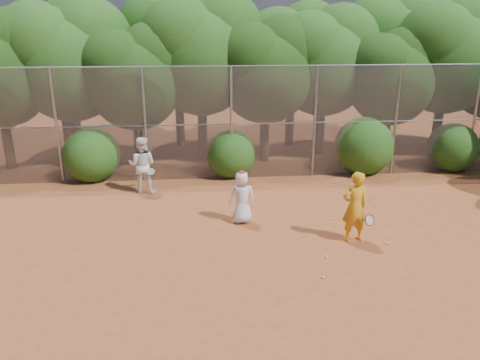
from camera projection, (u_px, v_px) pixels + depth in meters
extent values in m
plane|color=brown|center=(289.00, 253.00, 11.57)|extent=(80.00, 80.00, 0.00)
cylinder|color=gray|center=(57.00, 127.00, 16.00)|extent=(0.09, 0.09, 4.00)
cylinder|color=gray|center=(145.00, 126.00, 16.25)|extent=(0.09, 0.09, 4.00)
cylinder|color=gray|center=(231.00, 124.00, 16.50)|extent=(0.09, 0.09, 4.00)
cylinder|color=gray|center=(315.00, 123.00, 16.74)|extent=(0.09, 0.09, 4.00)
cylinder|color=gray|center=(396.00, 121.00, 16.99)|extent=(0.09, 0.09, 4.00)
cylinder|color=gray|center=(474.00, 120.00, 17.24)|extent=(0.09, 0.09, 4.00)
cylinder|color=gray|center=(260.00, 66.00, 15.93)|extent=(20.00, 0.05, 0.05)
cylinder|color=gray|center=(259.00, 124.00, 16.58)|extent=(20.00, 0.04, 0.04)
cube|color=slate|center=(259.00, 124.00, 16.58)|extent=(20.00, 0.02, 4.00)
cylinder|color=black|center=(7.00, 138.00, 17.94)|extent=(0.38, 0.38, 2.38)
sphere|color=black|center=(18.00, 49.00, 17.30)|extent=(3.05, 3.05, 3.05)
cylinder|color=black|center=(77.00, 132.00, 18.59)|extent=(0.38, 0.38, 2.52)
sphere|color=#1C4711|center=(69.00, 69.00, 17.80)|extent=(4.03, 4.03, 4.03)
sphere|color=#1C4711|center=(91.00, 41.00, 17.92)|extent=(3.23, 3.23, 3.23)
sphere|color=#1C4711|center=(45.00, 47.00, 17.19)|extent=(3.02, 3.02, 3.02)
cylinder|color=black|center=(139.00, 139.00, 18.20)|extent=(0.36, 0.36, 2.17)
sphere|color=black|center=(135.00, 84.00, 17.51)|extent=(3.47, 3.47, 3.47)
sphere|color=black|center=(153.00, 59.00, 17.62)|extent=(2.78, 2.78, 2.78)
sphere|color=black|center=(115.00, 66.00, 16.99)|extent=(2.60, 2.60, 2.60)
cylinder|color=black|center=(202.00, 126.00, 19.27)|extent=(0.39, 0.39, 2.66)
sphere|color=#1C4711|center=(201.00, 61.00, 18.43)|extent=(4.26, 4.26, 4.26)
sphere|color=#1C4711|center=(221.00, 33.00, 18.56)|extent=(3.40, 3.40, 3.40)
sphere|color=#1C4711|center=(181.00, 39.00, 17.79)|extent=(3.19, 3.19, 3.19)
cylinder|color=black|center=(264.00, 133.00, 18.97)|extent=(0.37, 0.37, 2.27)
sphere|color=black|center=(265.00, 77.00, 18.25)|extent=(3.64, 3.64, 3.64)
sphere|color=black|center=(283.00, 52.00, 18.36)|extent=(2.91, 2.91, 2.91)
sphere|color=black|center=(250.00, 59.00, 17.71)|extent=(2.73, 2.73, 2.73)
cylinder|color=black|center=(320.00, 126.00, 19.91)|extent=(0.38, 0.38, 2.45)
sphere|color=#1C4711|center=(323.00, 68.00, 19.13)|extent=(3.92, 3.92, 3.92)
sphere|color=#1C4711|center=(341.00, 43.00, 19.25)|extent=(3.14, 3.14, 3.14)
sphere|color=#1C4711|center=(309.00, 49.00, 18.54)|extent=(2.94, 2.94, 2.94)
cylinder|color=black|center=(385.00, 134.00, 19.23)|extent=(0.36, 0.36, 2.10)
sphere|color=black|center=(391.00, 83.00, 18.56)|extent=(3.36, 3.36, 3.36)
sphere|color=black|center=(406.00, 61.00, 18.67)|extent=(2.69, 2.69, 2.69)
sphere|color=black|center=(380.00, 67.00, 18.06)|extent=(2.52, 2.52, 2.52)
cylinder|color=black|center=(437.00, 124.00, 19.92)|extent=(0.39, 0.39, 2.59)
sphere|color=#1C4711|center=(446.00, 63.00, 19.10)|extent=(4.14, 4.14, 4.14)
sphere|color=#1C4711|center=(464.00, 36.00, 19.23)|extent=(3.32, 3.32, 3.32)
sphere|color=#1C4711|center=(435.00, 42.00, 18.48)|extent=(3.11, 3.11, 3.11)
cylinder|color=black|center=(66.00, 120.00, 20.66)|extent=(0.39, 0.39, 2.62)
sphere|color=#1C4711|center=(59.00, 60.00, 19.83)|extent=(4.20, 4.20, 4.20)
sphere|color=#1C4711|center=(79.00, 34.00, 19.96)|extent=(3.36, 3.36, 3.36)
sphere|color=#1C4711|center=(36.00, 40.00, 19.20)|extent=(3.15, 3.15, 3.15)
cylinder|color=black|center=(180.00, 115.00, 21.24)|extent=(0.40, 0.40, 2.80)
sphere|color=#1C4711|center=(177.00, 53.00, 20.35)|extent=(4.48, 4.48, 4.48)
sphere|color=#1C4711|center=(197.00, 25.00, 20.49)|extent=(3.58, 3.58, 3.58)
sphere|color=#1C4711|center=(157.00, 31.00, 19.68)|extent=(3.36, 3.36, 3.36)
cylinder|color=black|center=(290.00, 118.00, 21.32)|extent=(0.38, 0.38, 2.52)
sphere|color=#1C4711|center=(292.00, 62.00, 20.52)|extent=(4.03, 4.03, 4.03)
sphere|color=#1C4711|center=(309.00, 38.00, 20.65)|extent=(3.23, 3.23, 3.23)
sphere|color=#1C4711|center=(277.00, 44.00, 19.92)|extent=(3.02, 3.02, 3.02)
cylinder|color=black|center=(381.00, 112.00, 22.23)|extent=(0.40, 0.40, 2.73)
sphere|color=#1C4711|center=(387.00, 53.00, 21.36)|extent=(4.37, 4.37, 4.37)
sphere|color=#1C4711|center=(404.00, 28.00, 21.49)|extent=(3.49, 3.49, 3.49)
sphere|color=#1C4711|center=(375.00, 34.00, 20.71)|extent=(3.28, 3.28, 3.28)
sphere|color=#1C4711|center=(91.00, 152.00, 16.69)|extent=(2.00, 2.00, 2.00)
sphere|color=#1C4711|center=(231.00, 152.00, 17.13)|extent=(1.80, 1.80, 1.80)
sphere|color=#1C4711|center=(364.00, 144.00, 17.48)|extent=(2.20, 2.20, 2.20)
sphere|color=#1C4711|center=(453.00, 145.00, 17.82)|extent=(1.90, 1.90, 1.90)
imported|color=orange|center=(355.00, 207.00, 11.95)|extent=(0.76, 0.57, 1.89)
torus|color=black|center=(370.00, 220.00, 11.88)|extent=(0.33, 0.24, 0.29)
cylinder|color=black|center=(364.00, 220.00, 12.08)|extent=(0.14, 0.26, 0.13)
imported|color=silver|center=(242.00, 197.00, 13.12)|extent=(0.76, 0.52, 1.52)
ellipsoid|color=#A91820|center=(242.00, 173.00, 12.89)|extent=(0.22, 0.22, 0.13)
sphere|color=#B6E128|center=(253.00, 196.00, 12.93)|extent=(0.07, 0.07, 0.07)
imported|color=white|center=(142.00, 165.00, 15.43)|extent=(1.01, 0.84, 1.89)
torus|color=black|center=(151.00, 172.00, 15.22)|extent=(0.32, 0.23, 0.25)
cylinder|color=black|center=(152.00, 174.00, 15.43)|extent=(0.05, 0.24, 0.20)
sphere|color=#B6E128|center=(334.00, 219.00, 13.50)|extent=(0.07, 0.07, 0.07)
sphere|color=#B6E128|center=(375.00, 206.00, 14.45)|extent=(0.07, 0.07, 0.07)
sphere|color=#B6E128|center=(323.00, 277.00, 10.42)|extent=(0.07, 0.07, 0.07)
sphere|color=#B6E128|center=(388.00, 244.00, 11.99)|extent=(0.07, 0.07, 0.07)
sphere|color=#B6E128|center=(326.00, 257.00, 11.33)|extent=(0.07, 0.07, 0.07)
sphere|color=#B6E128|center=(376.00, 196.00, 15.21)|extent=(0.07, 0.07, 0.07)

